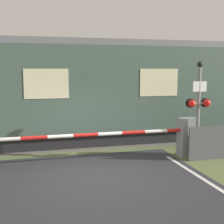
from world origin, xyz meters
The scene contains 5 objects.
ground_plane centered at (0.00, 0.00, 0.00)m, with size 80.00×80.00×0.00m, color #5B6B3D.
track_bed centered at (0.00, 4.08, 0.02)m, with size 36.00×3.20×0.13m.
train centered at (2.97, 4.08, 2.06)m, with size 15.10×2.98×4.03m.
crossing_barrier centered at (2.79, 0.95, 0.71)m, with size 6.56×0.44×1.31m.
signal_post centered at (3.49, 0.57, 1.80)m, with size 0.84×0.26×3.17m.
Camera 1 is at (-1.75, -8.32, 2.91)m, focal length 50.00 mm.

